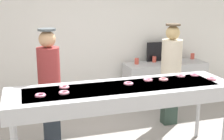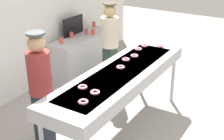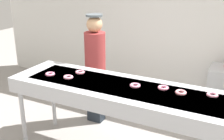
% 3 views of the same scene
% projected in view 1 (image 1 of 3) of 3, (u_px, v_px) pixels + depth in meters
% --- Properties ---
extents(back_wall, '(8.00, 0.12, 2.98)m').
position_uv_depth(back_wall, '(85.00, 30.00, 5.76)').
color(back_wall, white).
rests_on(back_wall, ground).
extents(fryer_conveyor, '(2.90, 0.80, 1.04)m').
position_uv_depth(fryer_conveyor, '(123.00, 94.00, 3.79)').
color(fryer_conveyor, '#B7BABF').
rests_on(fryer_conveyor, ground).
extents(strawberry_donut_0, '(0.14, 0.14, 0.03)m').
position_uv_depth(strawberry_donut_0, '(195.00, 75.00, 4.25)').
color(strawberry_donut_0, pink).
rests_on(strawberry_donut_0, fryer_conveyor).
extents(strawberry_donut_1, '(0.16, 0.16, 0.03)m').
position_uv_depth(strawberry_donut_1, '(163.00, 79.00, 4.03)').
color(strawberry_donut_1, pink).
rests_on(strawberry_donut_1, fryer_conveyor).
extents(strawberry_donut_2, '(0.17, 0.17, 0.03)m').
position_uv_depth(strawberry_donut_2, '(212.00, 79.00, 4.06)').
color(strawberry_donut_2, pink).
rests_on(strawberry_donut_2, fryer_conveyor).
extents(strawberry_donut_3, '(0.13, 0.13, 0.03)m').
position_uv_depth(strawberry_donut_3, '(128.00, 84.00, 3.84)').
color(strawberry_donut_3, pink).
rests_on(strawberry_donut_3, fryer_conveyor).
extents(strawberry_donut_4, '(0.16, 0.16, 0.03)m').
position_uv_depth(strawberry_donut_4, '(64.00, 87.00, 3.70)').
color(strawberry_donut_4, pink).
rests_on(strawberry_donut_4, fryer_conveyor).
extents(strawberry_donut_5, '(0.17, 0.17, 0.03)m').
position_uv_depth(strawberry_donut_5, '(40.00, 95.00, 3.39)').
color(strawberry_donut_5, pink).
rests_on(strawberry_donut_5, fryer_conveyor).
extents(strawberry_donut_6, '(0.18, 0.18, 0.03)m').
position_uv_depth(strawberry_donut_6, '(64.00, 93.00, 3.49)').
color(strawberry_donut_6, pink).
rests_on(strawberry_donut_6, fryer_conveyor).
extents(strawberry_donut_7, '(0.15, 0.15, 0.03)m').
position_uv_depth(strawberry_donut_7, '(181.00, 76.00, 4.20)').
color(strawberry_donut_7, pink).
rests_on(strawberry_donut_7, fryer_conveyor).
extents(strawberry_donut_8, '(0.17, 0.17, 0.03)m').
position_uv_depth(strawberry_donut_8, '(148.00, 80.00, 4.01)').
color(strawberry_donut_8, pink).
rests_on(strawberry_donut_8, fryer_conveyor).
extents(worker_baker, '(0.33, 0.33, 1.71)m').
position_uv_depth(worker_baker, '(171.00, 68.00, 4.94)').
color(worker_baker, '#293C33').
rests_on(worker_baker, ground).
extents(worker_assistant, '(0.32, 0.32, 1.72)m').
position_uv_depth(worker_assistant, '(49.00, 81.00, 4.25)').
color(worker_assistant, '#1F272F').
rests_on(worker_assistant, ground).
extents(prep_counter, '(1.65, 0.54, 0.84)m').
position_uv_depth(prep_counter, '(165.00, 83.00, 6.04)').
color(prep_counter, '#B7BABF').
rests_on(prep_counter, ground).
extents(paper_cup_0, '(0.08, 0.08, 0.12)m').
position_uv_depth(paper_cup_0, '(154.00, 59.00, 5.99)').
color(paper_cup_0, '#CC4C3F').
rests_on(paper_cup_0, prep_counter).
extents(paper_cup_1, '(0.08, 0.08, 0.12)m').
position_uv_depth(paper_cup_1, '(137.00, 61.00, 5.83)').
color(paper_cup_1, '#CC4C3F').
rests_on(paper_cup_1, prep_counter).
extents(paper_cup_2, '(0.08, 0.08, 0.12)m').
position_uv_depth(paper_cup_2, '(173.00, 59.00, 5.98)').
color(paper_cup_2, '#CC4C3F').
rests_on(paper_cup_2, prep_counter).
extents(paper_cup_3, '(0.08, 0.08, 0.12)m').
position_uv_depth(paper_cup_3, '(192.00, 56.00, 6.30)').
color(paper_cup_3, '#CC4C3F').
rests_on(paper_cup_3, prep_counter).
extents(paper_cup_4, '(0.08, 0.08, 0.12)m').
position_uv_depth(paper_cup_4, '(179.00, 61.00, 5.87)').
color(paper_cup_4, '#CC4C3F').
rests_on(paper_cup_4, prep_counter).
extents(menu_display, '(0.62, 0.04, 0.39)m').
position_uv_depth(menu_display, '(161.00, 51.00, 6.09)').
color(menu_display, black).
rests_on(menu_display, prep_counter).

